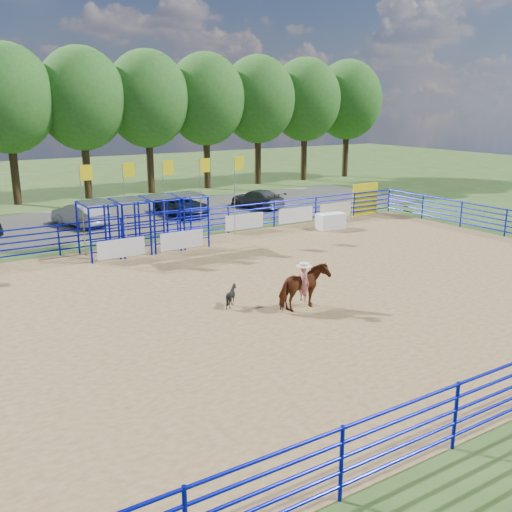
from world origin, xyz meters
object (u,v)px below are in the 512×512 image
object	(u,v)px
horse_and_rider	(304,286)
car_c	(182,205)
announcer_table	(331,221)
car_b	(80,214)
calf	(231,296)
car_d	(257,199)

from	to	relation	value
horse_and_rider	car_c	size ratio (longest dim) A/B	0.50
announcer_table	horse_and_rider	xyz separation A→B (m)	(-9.13, -9.69, 0.42)
car_b	announcer_table	bearing A→B (deg)	126.65
announcer_table	calf	size ratio (longest dim) A/B	2.19
announcer_table	car_d	size ratio (longest dim) A/B	0.38
car_b	car_d	distance (m)	11.78
horse_and_rider	car_b	size ratio (longest dim) A/B	0.56
horse_and_rider	car_b	bearing A→B (deg)	98.21
car_c	car_d	xyz separation A→B (m)	(5.39, -0.39, -0.01)
car_c	car_d	bearing A→B (deg)	-5.06
announcer_table	calf	distance (m)	13.70
calf	car_b	bearing A→B (deg)	3.36
car_b	horse_and_rider	bearing A→B (deg)	80.19
announcer_table	calf	bearing A→B (deg)	-143.84
announcer_table	horse_and_rider	world-z (taller)	horse_and_rider
calf	car_b	distance (m)	16.41
horse_and_rider	car_b	xyz separation A→B (m)	(-2.60, 18.00, -0.19)
calf	car_d	bearing A→B (deg)	-33.82
announcer_table	car_b	bearing A→B (deg)	144.67
calf	car_d	size ratio (longest dim) A/B	0.17
calf	car_c	distance (m)	17.31
horse_and_rider	car_b	distance (m)	18.19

